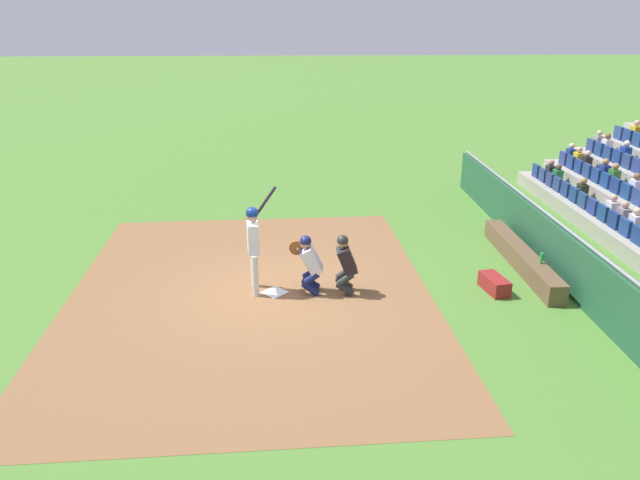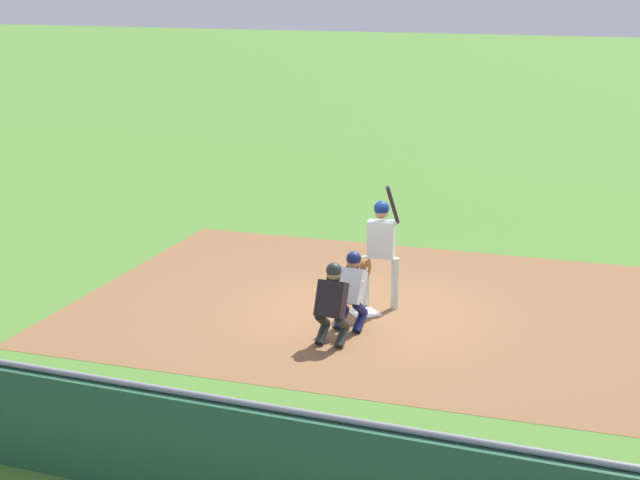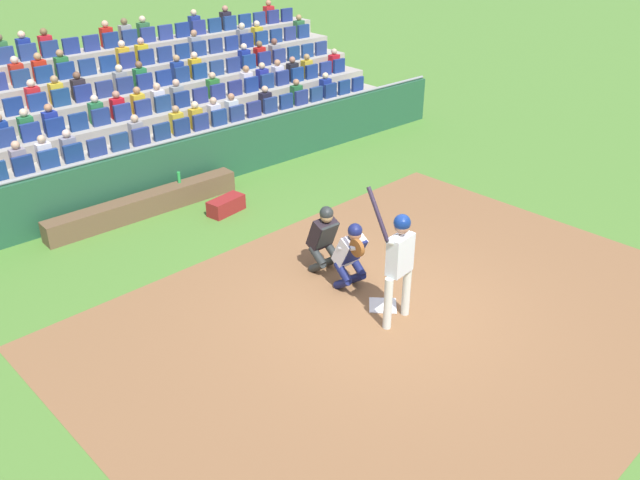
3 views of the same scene
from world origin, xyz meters
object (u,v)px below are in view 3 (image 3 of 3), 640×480
at_px(catcher_crouching, 351,252).
at_px(equipment_duffel_bag, 226,205).
at_px(batter_at_plate, 399,257).
at_px(water_bottle_on_bench, 179,177).
at_px(dugout_bench, 145,205).
at_px(home_plate_umpire, 324,236).
at_px(home_plate_marker, 383,305).

height_order(catcher_crouching, equipment_duffel_bag, catcher_crouching).
distance_m(batter_at_plate, equipment_duffel_bag, 5.13).
height_order(catcher_crouching, water_bottle_on_bench, catcher_crouching).
xyz_separation_m(batter_at_plate, water_bottle_on_bench, (0.15, -6.14, -0.60)).
height_order(batter_at_plate, dugout_bench, batter_at_plate).
bearing_deg(home_plate_umpire, water_bottle_on_bench, -85.52).
relative_size(home_plate_marker, dugout_bench, 0.10).
bearing_deg(dugout_bench, catcher_crouching, 103.23).
bearing_deg(equipment_duffel_bag, dugout_bench, -48.82).
bearing_deg(batter_at_plate, equipment_duffel_bag, -93.00).
bearing_deg(dugout_bench, water_bottle_on_bench, -174.59).
distance_m(home_plate_marker, water_bottle_on_bench, 5.77).
distance_m(home_plate_marker, home_plate_umpire, 1.62).
bearing_deg(water_bottle_on_bench, catcher_crouching, 93.08).
distance_m(batter_at_plate, home_plate_umpire, 1.94).
bearing_deg(equipment_duffel_bag, catcher_crouching, 77.62).
relative_size(batter_at_plate, water_bottle_on_bench, 9.18).
relative_size(catcher_crouching, equipment_duffel_bag, 1.58).
bearing_deg(home_plate_umpire, home_plate_marker, 88.60).
distance_m(catcher_crouching, water_bottle_on_bench, 5.02).
bearing_deg(water_bottle_on_bench, home_plate_umpire, 94.48).
height_order(home_plate_umpire, water_bottle_on_bench, home_plate_umpire).
xyz_separation_m(catcher_crouching, equipment_duffel_bag, (-0.14, -3.89, -0.55)).
relative_size(home_plate_umpire, equipment_duffel_bag, 1.61).
xyz_separation_m(home_plate_marker, water_bottle_on_bench, (0.30, -5.73, 0.54)).
bearing_deg(home_plate_umpire, dugout_bench, -73.71).
relative_size(dugout_bench, water_bottle_on_bench, 17.50).
bearing_deg(water_bottle_on_bench, equipment_duffel_bag, 110.20).
xyz_separation_m(home_plate_marker, home_plate_umpire, (-0.04, -1.47, 0.69)).
height_order(home_plate_umpire, dugout_bench, home_plate_umpire).
bearing_deg(catcher_crouching, water_bottle_on_bench, -86.92).
distance_m(home_plate_marker, equipment_duffel_bag, 4.62).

